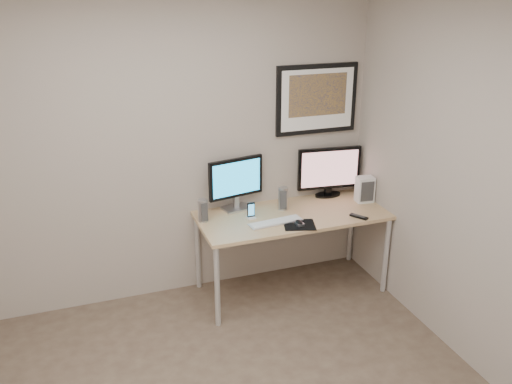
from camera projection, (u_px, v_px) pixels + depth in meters
room at (200, 151)px, 3.15m from camera, size 3.60×3.60×3.60m
desk at (292, 221)px, 4.61m from camera, size 1.60×0.70×0.73m
framed_art at (317, 99)px, 4.67m from camera, size 0.75×0.04×0.60m
monitor_large at (236, 182)px, 4.59m from camera, size 0.50×0.20×0.46m
monitor_tv at (329, 171)px, 4.89m from camera, size 0.58×0.16×0.46m
speaker_left at (203, 211)px, 4.41m from camera, size 0.09×0.09×0.19m
speaker_right at (283, 198)px, 4.64m from camera, size 0.10×0.10×0.20m
phone_dock at (251, 211)px, 4.47m from camera, size 0.07×0.07×0.14m
keyboard at (276, 222)px, 4.41m from camera, size 0.46×0.17×0.02m
mousepad at (299, 225)px, 4.37m from camera, size 0.30×0.28×0.00m
mouse at (299, 222)px, 4.37m from camera, size 0.05×0.09×0.03m
remote at (359, 216)px, 4.51m from camera, size 0.12×0.16×0.02m
fan_unit at (365, 189)px, 4.81m from camera, size 0.16×0.13×0.23m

